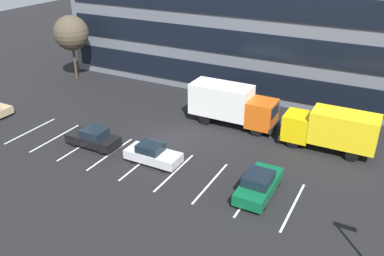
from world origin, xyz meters
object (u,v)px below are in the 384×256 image
sedan_black (93,138)px  bare_tree (71,33)px  box_truck_orange (231,104)px  sedan_forest (259,184)px  sedan_silver (153,154)px  box_truck_yellow_all (331,129)px

sedan_black → bare_tree: (-12.32, 11.70, 4.44)m
box_truck_orange → bare_tree: size_ratio=1.06×
sedan_forest → sedan_black: bearing=179.3°
sedan_silver → sedan_black: bearing=-179.3°
box_truck_orange → box_truck_yellow_all: bearing=-4.7°
box_truck_yellow_all → sedan_forest: (-2.77, -8.13, -1.05)m
box_truck_yellow_all → bare_tree: bare_tree is taller
box_truck_yellow_all → sedan_silver: size_ratio=1.69×
box_truck_yellow_all → sedan_forest: bearing=-108.8°
box_truck_orange → sedan_forest: box_truck_orange is taller
sedan_silver → box_truck_orange: bearing=74.0°
sedan_forest → sedan_black: 13.54m
box_truck_orange → box_truck_yellow_all: box_truck_orange is taller
box_truck_orange → sedan_silver: (-2.46, -8.59, -1.27)m
sedan_black → sedan_forest: bearing=-0.7°
box_truck_orange → sedan_black: box_truck_orange is taller
box_truck_orange → sedan_silver: size_ratio=1.83×
sedan_silver → bare_tree: (-17.73, 11.63, 4.47)m
sedan_black → sedan_silver: bearing=0.7°
box_truck_yellow_all → sedan_black: (-16.31, -7.96, -1.10)m
bare_tree → box_truck_orange: bearing=-8.6°
box_truck_yellow_all → sedan_forest: size_ratio=1.55×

